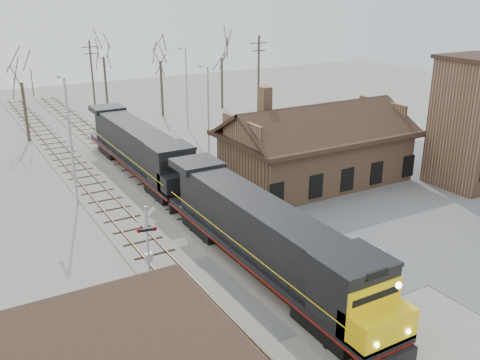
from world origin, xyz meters
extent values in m
plane|color=#9D988E|center=(0.00, 0.00, 0.00)|extent=(140.00, 140.00, 0.00)
cube|color=#5A5A5E|center=(0.00, 0.00, 0.01)|extent=(60.00, 9.00, 0.03)
cube|color=#5A5A5E|center=(18.00, 4.00, 0.02)|extent=(22.00, 26.00, 0.03)
cube|color=#9D988E|center=(0.00, 15.00, 0.06)|extent=(3.40, 90.00, 0.12)
cube|color=#473323|center=(-0.72, 15.00, 0.17)|extent=(0.08, 90.00, 0.14)
cube|color=#473323|center=(0.72, 15.00, 0.17)|extent=(0.08, 90.00, 0.14)
cube|color=#9D988E|center=(-4.50, 15.00, 0.06)|extent=(3.40, 90.00, 0.12)
cube|color=#473323|center=(-5.22, 15.00, 0.17)|extent=(0.08, 90.00, 0.14)
cube|color=#473323|center=(-3.78, 15.00, 0.17)|extent=(0.08, 90.00, 0.14)
cube|color=#92664B|center=(12.00, 12.00, 2.00)|extent=(14.00, 8.00, 4.00)
cube|color=black|center=(12.00, 12.00, 4.10)|extent=(15.20, 9.20, 0.30)
cube|color=black|center=(12.00, 9.70, 5.10)|extent=(15.00, 4.71, 2.66)
cube|color=black|center=(12.00, 14.30, 5.10)|extent=(15.00, 4.71, 2.66)
cube|color=#92664B|center=(8.00, 13.50, 6.80)|extent=(0.80, 0.80, 2.20)
cube|color=#8E6148|center=(22.00, 5.00, 5.00)|extent=(5.00, 5.00, 10.00)
cube|color=black|center=(0.00, -5.20, 0.53)|extent=(2.42, 3.87, 0.97)
cube|color=black|center=(0.00, 7.38, 0.53)|extent=(2.42, 3.87, 0.97)
cube|color=black|center=(0.00, 1.09, 1.31)|extent=(2.90, 19.35, 0.34)
cube|color=maroon|center=(0.00, 1.09, 1.09)|extent=(2.92, 19.35, 0.12)
cube|color=black|center=(0.00, 2.30, 2.81)|extent=(2.52, 14.03, 2.71)
cube|color=black|center=(0.00, -6.07, 2.81)|extent=(2.90, 2.71, 2.71)
cube|color=yellow|center=(0.00, -7.71, 1.98)|extent=(2.90, 1.74, 1.35)
cylinder|color=#FFF2CC|center=(0.00, -8.61, 4.26)|extent=(0.27, 0.10, 0.27)
cube|color=black|center=(0.00, 14.65, 0.53)|extent=(2.42, 3.87, 0.97)
cube|color=black|center=(0.00, 27.23, 0.53)|extent=(2.42, 3.87, 0.97)
cube|color=black|center=(0.00, 20.94, 1.31)|extent=(2.90, 19.35, 0.34)
cube|color=maroon|center=(0.00, 20.94, 1.09)|extent=(2.92, 19.35, 0.12)
cube|color=black|center=(0.00, 22.15, 2.81)|extent=(2.52, 14.03, 2.71)
cube|color=black|center=(0.00, 13.78, 2.81)|extent=(2.90, 2.71, 2.71)
cube|color=black|center=(0.00, 12.14, 1.98)|extent=(2.90, 1.74, 1.35)
cube|color=black|center=(0.00, 11.16, 0.53)|extent=(2.71, 0.25, 0.97)
cylinder|color=#A5A8AD|center=(2.08, -5.45, 1.98)|extent=(0.14, 0.14, 3.96)
cube|color=silver|center=(2.08, -5.45, 3.37)|extent=(1.04, 0.12, 1.04)
cube|color=silver|center=(2.08, -5.45, 3.37)|extent=(1.04, 0.12, 1.04)
cube|color=black|center=(2.08, -5.45, 2.57)|extent=(0.90, 0.22, 0.15)
cylinder|color=#B20C0C|center=(1.63, -5.49, 2.57)|extent=(0.24, 0.10, 0.24)
cylinder|color=#B20C0C|center=(2.52, -5.42, 2.57)|extent=(0.24, 0.10, 0.24)
cube|color=#A5A8AD|center=(2.08, -5.45, 0.89)|extent=(0.40, 0.30, 0.50)
cylinder|color=#A5A8AD|center=(-5.42, 4.47, 1.99)|extent=(0.14, 0.14, 3.98)
cube|color=silver|center=(-5.42, 4.47, 3.38)|extent=(1.03, 0.26, 1.04)
cube|color=silver|center=(-5.42, 4.47, 3.38)|extent=(1.03, 0.26, 1.04)
cube|color=black|center=(-5.42, 4.47, 2.59)|extent=(0.91, 0.33, 0.15)
cylinder|color=#B20C0C|center=(-4.99, 4.38, 2.59)|extent=(0.25, 0.13, 0.24)
cylinder|color=#B20C0C|center=(-5.86, 4.57, 2.59)|extent=(0.25, 0.13, 0.24)
cube|color=#A5A8AD|center=(-5.42, 4.47, 0.90)|extent=(0.40, 0.30, 0.50)
cylinder|color=#A5A8AD|center=(-6.41, 16.55, 4.68)|extent=(0.18, 0.18, 9.36)
cylinder|color=#A5A8AD|center=(-6.41, 17.45, 9.26)|extent=(0.12, 1.80, 0.12)
cube|color=#A5A8AD|center=(-6.41, 18.25, 9.16)|extent=(0.25, 0.50, 0.12)
cylinder|color=#A5A8AD|center=(8.08, 23.53, 4.14)|extent=(0.18, 0.18, 8.28)
cylinder|color=#A5A8AD|center=(8.08, 24.43, 8.18)|extent=(0.12, 1.80, 0.12)
cube|color=#A5A8AD|center=(8.08, 25.23, 8.08)|extent=(0.25, 0.50, 0.12)
cylinder|color=#A5A8AD|center=(10.38, 33.42, 4.46)|extent=(0.18, 0.18, 8.93)
cylinder|color=#A5A8AD|center=(10.38, 34.32, 8.83)|extent=(0.12, 1.80, 0.12)
cube|color=#A5A8AD|center=(10.38, 35.12, 8.73)|extent=(0.25, 0.50, 0.12)
cylinder|color=#382D23|center=(3.41, 46.44, 4.52)|extent=(0.24, 0.24, 9.05)
cube|color=#382D23|center=(3.41, 46.44, 8.25)|extent=(2.00, 0.10, 0.10)
cube|color=#382D23|center=(3.41, 46.44, 7.45)|extent=(1.60, 0.10, 0.10)
cylinder|color=#382D23|center=(16.92, 28.76, 5.16)|extent=(0.24, 0.24, 10.33)
cube|color=#382D23|center=(16.92, 28.76, 9.53)|extent=(2.00, 0.10, 0.10)
cube|color=#382D23|center=(16.92, 28.76, 8.73)|extent=(1.60, 0.10, 0.10)
cylinder|color=#382D23|center=(-6.37, 36.63, 3.05)|extent=(0.32, 0.32, 6.10)
cylinder|color=#382D23|center=(5.98, 49.77, 3.29)|extent=(0.32, 0.32, 6.58)
cylinder|color=#382D23|center=(10.21, 40.45, 3.38)|extent=(0.32, 0.32, 6.76)
cylinder|color=#382D23|center=(18.89, 40.93, 3.27)|extent=(0.32, 0.32, 6.53)
camera|label=1|loc=(-14.36, -21.13, 15.08)|focal=40.00mm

